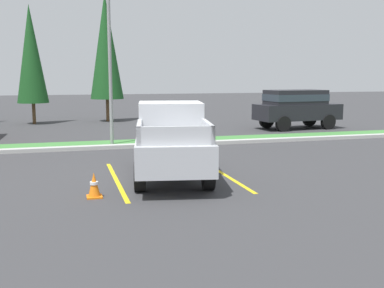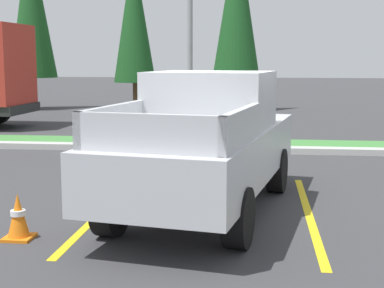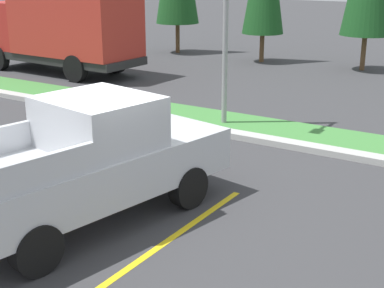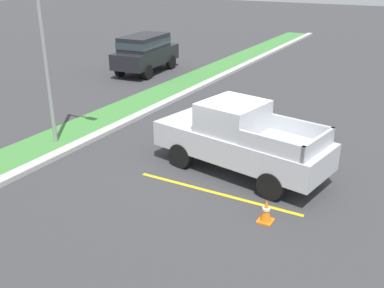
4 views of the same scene
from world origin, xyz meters
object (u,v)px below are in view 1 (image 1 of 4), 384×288
Objects in this scene: street_light at (110,49)px; cypress_tree_left_inner at (31,54)px; suv_distant at (297,106)px; traffic_cone at (94,185)px; pickup_truck_main at (171,140)px; cypress_tree_center at (106,46)px.

cypress_tree_left_inner is at bearing 109.86° from street_light.
suv_distant is 16.24m from traffic_cone.
traffic_cone is at bearing -142.78° from pickup_truck_main.
cypress_tree_left_inner reaches higher than suv_distant.
suv_distant is at bearing -36.15° from cypress_tree_center.
traffic_cone is (-2.25, -1.71, -0.75)m from pickup_truck_main.
traffic_cone is at bearing -135.14° from suv_distant.
suv_distant is 0.71× the size of street_light.
suv_distant is at bearing -25.30° from cypress_tree_left_inner.
street_light is (-10.26, -3.48, 2.65)m from suv_distant.
cypress_tree_center is at bearing 143.85° from suv_distant.
street_light reaches higher than suv_distant.
pickup_truck_main is 1.16× the size of suv_distant.
cypress_tree_left_inner is at bearing 97.58° from traffic_cone.
street_light is 10.68m from cypress_tree_left_inner.
cypress_tree_center is (4.40, 0.36, 0.55)m from cypress_tree_left_inner.
cypress_tree_center is 18.99m from traffic_cone.
traffic_cone is (-2.01, -18.37, -4.38)m from cypress_tree_center.
traffic_cone is (-11.50, -11.44, -0.95)m from suv_distant.
cypress_tree_left_inner is at bearing -175.27° from cypress_tree_center.
street_light is 11.14× the size of traffic_cone.
traffic_cone is at bearing -82.42° from cypress_tree_left_inner.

